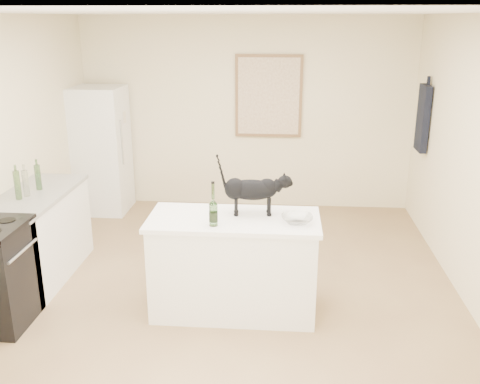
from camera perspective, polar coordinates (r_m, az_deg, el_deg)
The scene contains 17 objects.
floor at distance 5.27m, azimuth -1.52°, elevation -11.10°, with size 5.50×5.50×0.00m, color #967950.
ceiling at distance 4.61m, azimuth -1.80°, elevation 18.43°, with size 5.50×5.50×0.00m, color white.
wall_back at distance 7.46m, azimuth 0.69°, elevation 8.24°, with size 4.50×4.50×0.00m, color beige.
wall_front at distance 2.28m, azimuth -9.52°, elevation -15.90°, with size 4.50×4.50×0.00m, color beige.
island_base at distance 4.89m, azimuth -0.64°, elevation -7.88°, with size 1.44×0.67×0.86m, color white.
island_top at distance 4.71m, azimuth -0.66°, elevation -2.95°, with size 1.50×0.70×0.04m, color white.
left_cabinets at distance 5.87m, azimuth -20.57°, elevation -4.54°, with size 0.60×1.40×0.86m, color white.
left_countertop at distance 5.72m, azimuth -21.06°, elevation -0.36°, with size 0.62×1.44×0.04m, color gray.
fridge at distance 7.55m, azimuth -14.51°, elevation 4.30°, with size 0.68×0.68×1.70m, color white.
artwork_frame at distance 7.37m, azimuth 3.04°, elevation 10.07°, with size 0.90×0.03×1.10m, color brown.
artwork_canvas at distance 7.36m, azimuth 3.04°, elevation 10.05°, with size 0.82×0.00×1.02m, color beige.
hanging_garment at distance 6.94m, azimuth 18.77°, elevation 7.39°, with size 0.08×0.34×0.80m, color black.
black_cat at distance 4.72m, azimuth 1.22°, elevation -0.04°, with size 0.58×0.17×0.41m, color black, non-canonical shape.
wine_bottle at distance 4.48m, azimuth -2.85°, elevation -1.54°, with size 0.07×0.07×0.34m, color #305E25.
glass_bowl at distance 4.60m, azimuth 6.03°, elevation -2.87°, with size 0.26×0.26×0.06m, color white.
fridge_paper at distance 7.40m, azimuth -12.12°, elevation 7.73°, with size 0.00×0.12×0.16m, color silver.
counter_bottle_cluster at distance 5.65m, azimuth -21.59°, elevation 0.99°, with size 0.12×0.37×0.28m.
Camera 1 is at (0.52, -4.58, 2.56)m, focal length 40.38 mm.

